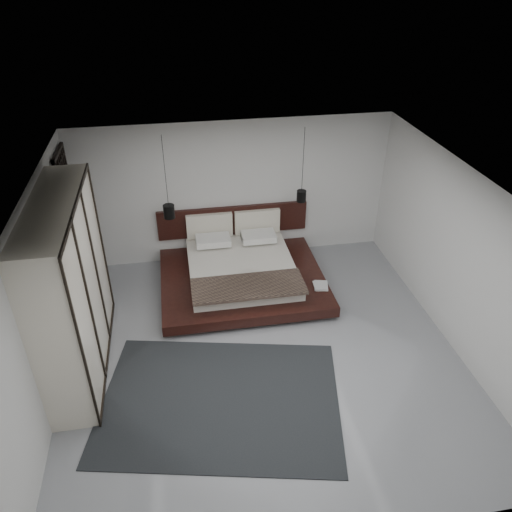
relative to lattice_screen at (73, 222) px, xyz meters
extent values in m
plane|color=gray|center=(2.95, -2.45, -1.30)|extent=(6.00, 6.00, 0.00)
plane|color=white|center=(2.95, -2.45, 1.50)|extent=(6.00, 6.00, 0.00)
plane|color=silver|center=(2.95, 0.55, 0.10)|extent=(6.00, 0.00, 6.00)
plane|color=silver|center=(2.95, -5.45, 0.10)|extent=(6.00, 0.00, 6.00)
plane|color=silver|center=(-0.05, -2.45, 0.10)|extent=(0.00, 6.00, 6.00)
plane|color=silver|center=(5.95, -2.45, 0.10)|extent=(0.00, 6.00, 6.00)
cube|color=black|center=(0.00, 0.00, 0.00)|extent=(0.05, 0.90, 2.60)
cube|color=black|center=(2.90, -0.70, -1.26)|extent=(2.32, 1.90, 0.08)
cube|color=black|center=(2.90, -0.70, -1.12)|extent=(2.96, 2.43, 0.19)
cube|color=silver|center=(2.90, -0.56, -0.91)|extent=(1.90, 2.11, 0.23)
cube|color=black|center=(2.90, -1.39, -0.77)|extent=(1.92, 0.74, 0.05)
cube|color=silver|center=(2.46, 0.25, -0.73)|extent=(0.65, 0.42, 0.13)
cube|color=silver|center=(3.34, 0.25, -0.73)|extent=(0.65, 0.42, 0.13)
cube|color=silver|center=(2.46, 0.10, -0.67)|extent=(0.65, 0.42, 0.13)
cube|color=silver|center=(3.34, 0.10, -0.67)|extent=(0.65, 0.42, 0.13)
cube|color=black|center=(2.90, 0.51, -0.49)|extent=(2.96, 0.08, 0.60)
cube|color=beige|center=(2.42, 0.42, -0.52)|extent=(0.90, 0.10, 0.50)
cube|color=beige|center=(3.37, 0.42, -0.52)|extent=(0.90, 0.10, 0.50)
imported|color=#99724C|center=(4.11, -1.23, -1.01)|extent=(0.31, 0.37, 0.03)
imported|color=#99724C|center=(4.09, -1.26, -0.99)|extent=(0.22, 0.29, 0.02)
cylinder|color=black|center=(1.69, -0.07, 0.86)|extent=(0.01, 0.01, 1.28)
cylinder|color=black|center=(1.69, -0.07, 0.10)|extent=(0.20, 0.20, 0.25)
cylinder|color=#FFE0B2|center=(1.69, -0.07, -0.01)|extent=(0.15, 0.15, 0.01)
cylinder|color=black|center=(4.11, -0.07, 0.90)|extent=(0.01, 0.01, 1.19)
cylinder|color=black|center=(4.11, -0.07, 0.20)|extent=(0.17, 0.17, 0.21)
cylinder|color=#FFE0B2|center=(4.11, -0.07, 0.11)|extent=(0.13, 0.13, 0.01)
cube|color=silver|center=(0.25, -2.14, 0.03)|extent=(0.61, 2.66, 2.66)
cube|color=black|center=(0.57, -2.14, 1.33)|extent=(0.03, 2.66, 0.06)
cube|color=black|center=(0.57, -2.14, -1.27)|extent=(0.03, 2.66, 0.06)
cube|color=black|center=(0.57, -3.47, 0.03)|extent=(0.03, 0.05, 2.66)
cube|color=black|center=(0.57, -2.58, 0.03)|extent=(0.03, 0.05, 2.66)
cube|color=black|center=(0.57, -1.69, 0.03)|extent=(0.03, 0.05, 2.66)
cube|color=black|center=(0.57, -0.80, 0.03)|extent=(0.03, 0.05, 2.66)
cube|color=black|center=(2.19, -3.30, -1.29)|extent=(3.72, 3.00, 0.01)
camera|label=1|loc=(1.84, -8.18, 4.13)|focal=35.00mm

